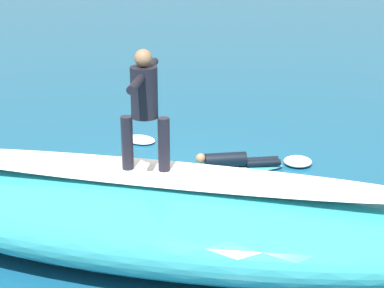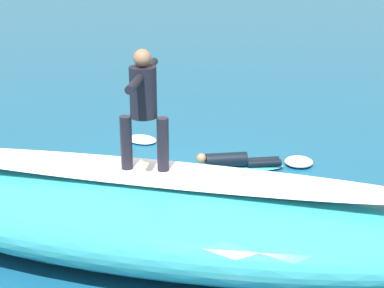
% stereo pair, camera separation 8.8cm
% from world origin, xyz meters
% --- Properties ---
extents(ground_plane, '(120.00, 120.00, 0.00)m').
position_xyz_m(ground_plane, '(0.00, 0.00, 0.00)').
color(ground_plane, '#145175').
extents(wave_crest, '(9.48, 3.99, 1.23)m').
position_xyz_m(wave_crest, '(-0.56, 2.04, 0.61)').
color(wave_crest, teal).
rests_on(wave_crest, ground_plane).
extents(wave_foam_lip, '(7.87, 2.03, 0.08)m').
position_xyz_m(wave_foam_lip, '(-0.56, 2.04, 1.27)').
color(wave_foam_lip, white).
rests_on(wave_foam_lip, wave_crest).
extents(surfboard_riding, '(1.98, 0.94, 0.07)m').
position_xyz_m(surfboard_riding, '(-0.40, 2.06, 1.27)').
color(surfboard_riding, '#EAE5C6').
rests_on(surfboard_riding, wave_crest).
extents(surfer_riding, '(0.66, 1.60, 1.71)m').
position_xyz_m(surfer_riding, '(-0.40, 2.06, 2.30)').
color(surfer_riding, black).
rests_on(surfer_riding, surfboard_riding).
extents(surfboard_paddling, '(2.21, 1.57, 0.09)m').
position_xyz_m(surfboard_paddling, '(-0.45, -1.31, 0.05)').
color(surfboard_paddling, '#33B2D1').
rests_on(surfboard_paddling, ground_plane).
extents(surfer_paddling, '(1.50, 1.00, 0.30)m').
position_xyz_m(surfer_paddling, '(-0.56, -1.37, 0.22)').
color(surfer_paddling, black).
rests_on(surfer_paddling, surfboard_paddling).
extents(foam_patch_near, '(0.85, 0.73, 0.09)m').
position_xyz_m(foam_patch_near, '(1.81, -2.24, 0.04)').
color(foam_patch_near, white).
rests_on(foam_patch_near, ground_plane).
extents(foam_patch_mid, '(0.67, 0.68, 0.15)m').
position_xyz_m(foam_patch_mid, '(-1.67, -2.15, 0.07)').
color(foam_patch_mid, white).
rests_on(foam_patch_mid, ground_plane).
extents(foam_patch_far, '(0.92, 0.84, 0.13)m').
position_xyz_m(foam_patch_far, '(3.15, -0.29, 0.06)').
color(foam_patch_far, white).
rests_on(foam_patch_far, ground_plane).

